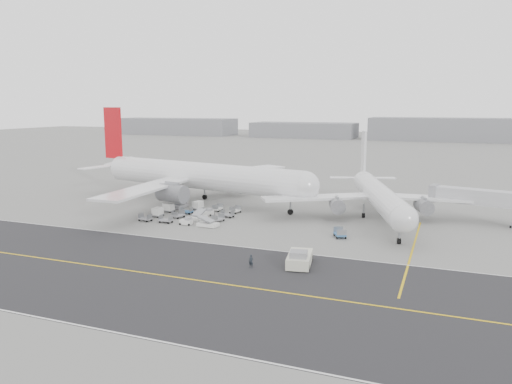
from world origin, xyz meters
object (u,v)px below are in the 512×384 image
at_px(airliner_a, 196,175).
at_px(airliner_b, 378,195).
at_px(jet_bridge, 477,199).
at_px(pushback_tug, 299,259).
at_px(ground_crew_a, 251,261).

xyz_separation_m(airliner_a, airliner_b, (40.56, -1.65, -1.51)).
distance_m(airliner_a, jet_bridge, 58.17).
distance_m(airliner_a, airliner_b, 40.62).
bearing_deg(airliner_a, pushback_tug, -123.92).
relative_size(airliner_b, pushback_tug, 5.17).
bearing_deg(pushback_tug, airliner_b, 69.88).
distance_m(airliner_b, jet_bridge, 17.80).
xyz_separation_m(airliner_b, ground_crew_a, (-11.63, -36.82, -3.67)).
distance_m(airliner_b, pushback_tug, 34.24).
bearing_deg(pushback_tug, ground_crew_a, -160.88).
bearing_deg(pushback_tug, airliner_a, 124.36).
bearing_deg(airliner_a, ground_crew_a, -131.60).
bearing_deg(airliner_b, jet_bridge, -9.08).
bearing_deg(ground_crew_a, airliner_b, 76.84).
distance_m(airliner_b, ground_crew_a, 38.79).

